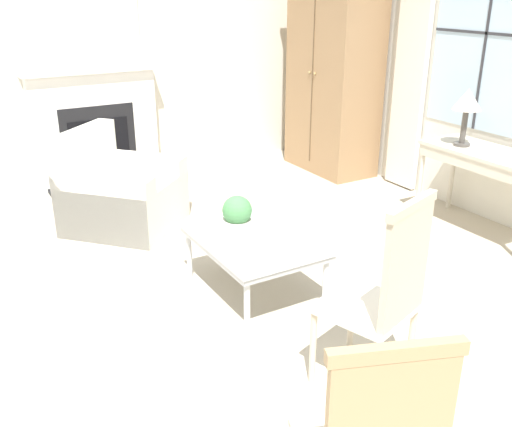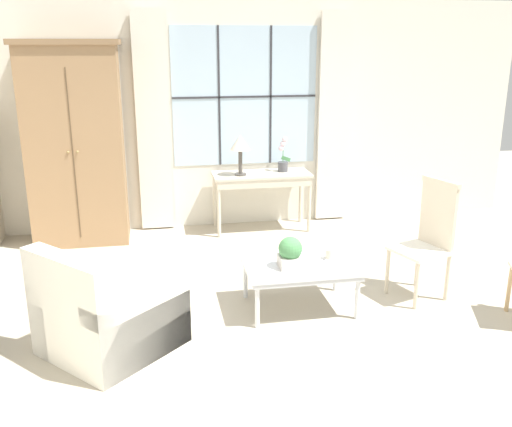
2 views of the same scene
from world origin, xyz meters
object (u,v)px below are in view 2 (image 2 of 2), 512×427
object	(u,v)px
armoire	(76,144)
coffee_table	(300,268)
table_lamp	(240,145)
potted_plant_small	(290,253)
pillar_candle	(330,255)
armchair_upholstered	(108,315)
side_chair_wooden	(429,233)
console_table	(261,180)
potted_orchid	(283,159)

from	to	relation	value
armoire	coffee_table	xyz separation A→B (m)	(2.09, -2.23, -0.78)
table_lamp	potted_plant_small	distance (m)	2.32
coffee_table	table_lamp	bearing A→B (deg)	94.65
armoire	pillar_candle	size ratio (longest dim) A/B	19.55
armchair_upholstered	coffee_table	bearing A→B (deg)	14.73
armoire	coffee_table	bearing A→B (deg)	-46.94
table_lamp	armchair_upholstered	xyz separation A→B (m)	(-1.45, -2.62, -0.82)
side_chair_wooden	console_table	bearing A→B (deg)	117.44
potted_orchid	armchair_upholstered	xyz separation A→B (m)	(-2.01, -2.74, -0.60)
potted_orchid	coffee_table	size ratio (longest dim) A/B	0.45
coffee_table	potted_orchid	bearing A→B (deg)	80.62
console_table	potted_orchid	world-z (taller)	potted_orchid
table_lamp	coffee_table	world-z (taller)	table_lamp
potted_orchid	pillar_candle	distance (m)	2.30
armoire	coffee_table	world-z (taller)	armoire
table_lamp	armchair_upholstered	distance (m)	3.10
armoire	side_chair_wooden	xyz separation A→B (m)	(3.33, -2.18, -0.56)
armoire	potted_orchid	bearing A→B (deg)	1.75
armoire	potted_plant_small	distance (m)	3.10
console_table	table_lamp	world-z (taller)	table_lamp
side_chair_wooden	armoire	bearing A→B (deg)	146.81
potted_orchid	coffee_table	world-z (taller)	potted_orchid
potted_orchid	armchair_upholstered	world-z (taller)	potted_orchid
table_lamp	coffee_table	distance (m)	2.31
table_lamp	potted_plant_small	size ratio (longest dim) A/B	1.80
potted_plant_small	table_lamp	bearing A→B (deg)	91.84
armchair_upholstered	pillar_candle	world-z (taller)	armchair_upholstered
armoire	side_chair_wooden	distance (m)	4.01
pillar_candle	armchair_upholstered	bearing A→B (deg)	-165.98
potted_plant_small	coffee_table	bearing A→B (deg)	33.08
console_table	side_chair_wooden	world-z (taller)	side_chair_wooden
armchair_upholstered	console_table	bearing A→B (deg)	57.27
potted_orchid	pillar_candle	world-z (taller)	potted_orchid
potted_plant_small	side_chair_wooden	bearing A→B (deg)	5.35
table_lamp	coffee_table	xyz separation A→B (m)	(0.18, -2.19, -0.72)
coffee_table	pillar_candle	size ratio (longest dim) A/B	8.19
armchair_upholstered	table_lamp	bearing A→B (deg)	60.99
table_lamp	side_chair_wooden	xyz separation A→B (m)	(1.42, -2.13, -0.50)
armchair_upholstered	coffee_table	world-z (taller)	armchair_upholstered
potted_orchid	side_chair_wooden	size ratio (longest dim) A/B	0.40
pillar_candle	console_table	bearing A→B (deg)	95.07
armoire	armchair_upholstered	size ratio (longest dim) A/B	1.91
table_lamp	pillar_candle	world-z (taller)	table_lamp
console_table	potted_orchid	bearing A→B (deg)	10.19
side_chair_wooden	pillar_candle	distance (m)	0.96
armoire	armchair_upholstered	distance (m)	2.84
potted_plant_small	pillar_candle	world-z (taller)	potted_plant_small
coffee_table	pillar_candle	bearing A→B (deg)	10.00
console_table	table_lamp	size ratio (longest dim) A/B	2.46
potted_orchid	potted_plant_small	distance (m)	2.45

